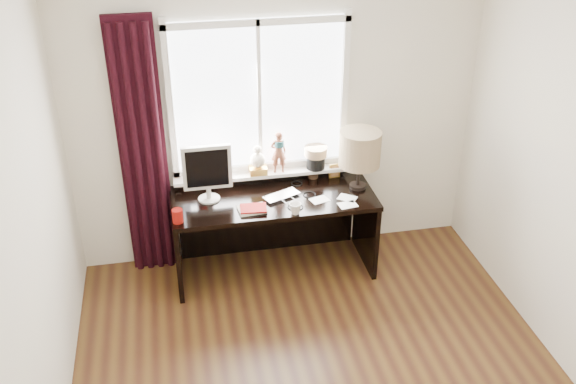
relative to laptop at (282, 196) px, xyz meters
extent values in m
cube|color=white|center=(0.03, -1.61, 1.84)|extent=(3.50, 4.00, 0.00)
cube|color=beige|center=(0.03, 0.39, 0.54)|extent=(3.50, 0.00, 2.60)
cube|color=beige|center=(-1.72, -1.61, 0.54)|extent=(0.00, 4.00, 2.60)
imported|color=silver|center=(0.00, 0.00, 0.00)|extent=(0.36, 0.31, 0.02)
imported|color=white|center=(0.06, -0.28, 0.04)|extent=(0.13, 0.13, 0.10)
cylinder|color=maroon|center=(-0.87, -0.23, 0.04)|extent=(0.08, 0.08, 0.11)
cube|color=white|center=(-0.12, 0.37, 0.74)|extent=(1.40, 0.02, 1.30)
cube|color=silver|center=(-0.12, 0.35, 0.11)|extent=(1.50, 0.05, 0.05)
cube|color=silver|center=(-0.12, 0.35, 1.36)|extent=(1.50, 0.05, 0.05)
cube|color=silver|center=(-0.84, 0.35, 0.74)|extent=(0.05, 0.05, 1.40)
cube|color=silver|center=(0.61, 0.35, 0.74)|extent=(0.05, 0.05, 1.40)
cube|color=silver|center=(-0.12, 0.35, 0.74)|extent=(0.03, 0.05, 1.30)
cube|color=silver|center=(-0.12, 0.30, 0.07)|extent=(1.52, 0.18, 0.03)
cylinder|color=#4E0301|center=(-0.62, 0.27, 0.22)|extent=(0.15, 0.15, 0.26)
cube|color=gold|center=(-0.15, 0.27, 0.12)|extent=(0.15, 0.12, 0.06)
sphere|color=beige|center=(-0.15, 0.27, 0.21)|extent=(0.13, 0.13, 0.13)
sphere|color=beige|center=(-0.15, 0.27, 0.31)|extent=(0.07, 0.07, 0.07)
imported|color=brown|center=(0.03, 0.27, 0.28)|extent=(0.14, 0.10, 0.38)
cylinder|color=#1E4C51|center=(0.03, 0.26, 0.36)|extent=(0.09, 0.09, 0.05)
cylinder|color=black|center=(0.35, 0.27, 0.15)|extent=(0.16, 0.16, 0.12)
cylinder|color=#8C6B4C|center=(0.35, 0.27, 0.25)|extent=(0.20, 0.20, 0.08)
cube|color=black|center=(-1.10, 0.31, 0.36)|extent=(0.38, 0.05, 2.25)
cylinder|color=black|center=(-1.24, 0.27, 0.34)|extent=(0.06, 0.06, 2.20)
cylinder|color=black|center=(-1.15, 0.27, 0.34)|extent=(0.06, 0.06, 2.20)
cylinder|color=black|center=(-1.06, 0.27, 0.34)|extent=(0.06, 0.06, 2.20)
cylinder|color=black|center=(-0.97, 0.27, 0.34)|extent=(0.06, 0.06, 2.20)
cube|color=black|center=(-0.07, 0.02, -0.03)|extent=(1.70, 0.70, 0.04)
cube|color=black|center=(-0.90, 0.02, -0.41)|extent=(0.04, 0.64, 0.71)
cube|color=black|center=(0.76, 0.02, -0.41)|extent=(0.04, 0.64, 0.71)
cube|color=black|center=(-0.07, 0.35, -0.41)|extent=(1.60, 0.03, 0.71)
cylinder|color=beige|center=(-0.60, 0.08, 0.00)|extent=(0.18, 0.18, 0.01)
cylinder|color=beige|center=(-0.60, 0.08, 0.05)|extent=(0.04, 0.04, 0.10)
cube|color=beige|center=(-0.60, 0.08, 0.29)|extent=(0.40, 0.04, 0.38)
cube|color=black|center=(-0.60, 0.05, 0.29)|extent=(0.34, 0.01, 0.32)
cube|color=beige|center=(-0.28, -0.17, 0.00)|extent=(0.23, 0.18, 0.02)
cube|color=maroon|center=(-0.27, -0.18, 0.01)|extent=(0.22, 0.17, 0.01)
cylinder|color=black|center=(0.34, 0.29, 0.05)|extent=(0.09, 0.09, 0.12)
cylinder|color=black|center=(0.32, 0.30, 0.10)|extent=(0.01, 0.01, 0.22)
cylinder|color=black|center=(0.35, 0.28, 0.08)|extent=(0.01, 0.01, 0.19)
cylinder|color=black|center=(0.34, 0.30, 0.11)|extent=(0.01, 0.01, 0.25)
cylinder|color=black|center=(0.35, 0.30, 0.07)|extent=(0.01, 0.01, 0.17)
cube|color=gold|center=(0.52, 0.25, 0.05)|extent=(0.10, 0.02, 0.13)
cube|color=#996633|center=(0.52, 0.24, 0.05)|extent=(0.08, 0.01, 0.10)
cylinder|color=black|center=(0.67, 0.03, 0.00)|extent=(0.14, 0.14, 0.03)
cylinder|color=black|center=(0.67, 0.03, 0.13)|extent=(0.03, 0.03, 0.22)
cylinder|color=tan|center=(0.67, 0.03, 0.36)|extent=(0.35, 0.35, 0.30)
cube|color=white|center=(0.51, -0.23, -0.01)|extent=(0.16, 0.13, 0.00)
cube|color=white|center=(0.53, -0.12, -0.01)|extent=(0.19, 0.18, 0.00)
cube|color=white|center=(0.30, -0.11, -0.01)|extent=(0.18, 0.15, 0.00)
torus|color=black|center=(0.08, -0.19, -0.01)|extent=(0.17, 0.17, 0.01)
torus|color=black|center=(0.24, -0.02, -0.01)|extent=(0.14, 0.14, 0.01)
torus|color=black|center=(0.17, 0.20, -0.01)|extent=(0.13, 0.13, 0.01)
camera|label=1|loc=(-0.85, -4.56, 2.66)|focal=40.00mm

